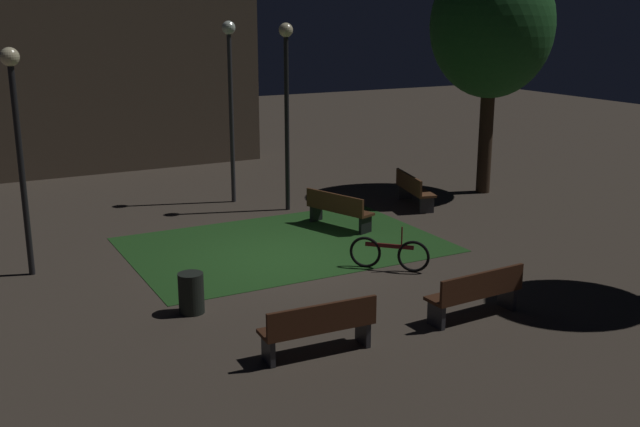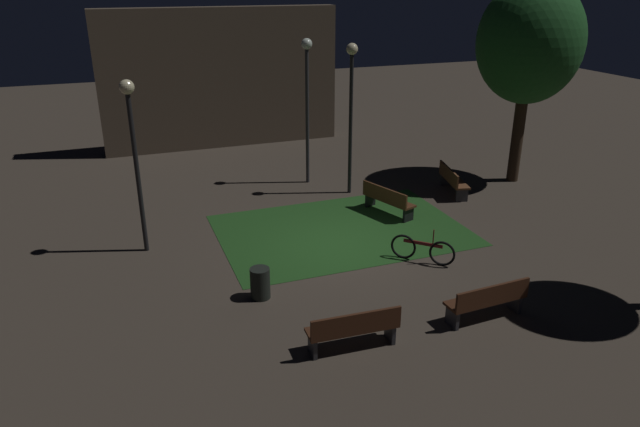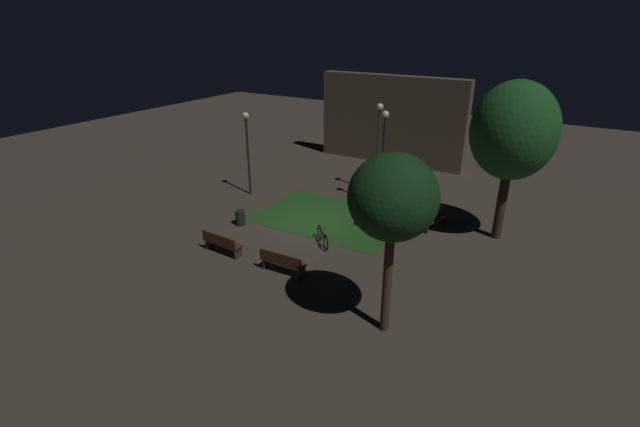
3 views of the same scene
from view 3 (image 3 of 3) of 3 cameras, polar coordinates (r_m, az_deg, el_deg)
The scene contains 14 objects.
ground_plane at distance 21.35m, azimuth -1.14°, elevation -1.16°, with size 60.00×60.00×0.00m, color #473D33.
grass_lawn at distance 21.87m, azimuth 1.14°, elevation -0.53°, with size 6.85×4.74×0.01m, color #23511E.
bench_front_right at distance 18.85m, azimuth -12.30°, elevation -3.62°, with size 1.82×0.56×0.88m.
bench_path_side at distance 17.11m, azimuth -4.76°, elevation -6.08°, with size 1.82×0.57×0.88m.
bench_by_lamp at distance 21.38m, azimuth 14.03°, elevation -0.46°, with size 0.89×1.86×0.88m.
bench_corner at distance 21.48m, azimuth 6.07°, elevation 0.26°, with size 1.04×1.86×0.88m.
tree_right_canopy at distance 19.94m, azimuth 23.19°, elevation 9.44°, with size 3.42×3.42×6.73m.
tree_back_left at distance 12.51m, azimuth 9.16°, elevation 1.85°, with size 2.51×2.51×5.62m.
lamp_post_near_wall at distance 24.25m, azimuth -9.16°, elevation 9.18°, with size 0.36×0.36×4.46m.
lamp_post_plaza_east at distance 22.59m, azimuth 8.03°, elevation 8.77°, with size 0.36×0.36×4.83m.
lamp_post_plaza_west at distance 24.28m, azimuth 7.38°, elevation 9.88°, with size 0.36×0.36×4.87m.
trash_bin at distance 21.31m, azimuth -9.99°, elevation -0.53°, with size 0.45×0.45×0.72m, color black.
bicycle at distance 19.22m, azimuth 0.35°, elevation -2.96°, with size 1.22×1.20×0.93m.
building_wall_backdrop at distance 30.30m, azimuth 8.99°, elevation 11.55°, with size 9.74×0.80×5.60m, color brown.
Camera 3 is at (10.37, -16.42, 8.88)m, focal length 25.43 mm.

